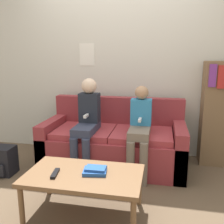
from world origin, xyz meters
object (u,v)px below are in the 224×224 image
object	(u,v)px
person_left	(87,119)
person_right	(140,127)
tv_remote	(55,173)
backpack	(1,161)
couch	(114,143)
coffee_table	(84,178)
bookshelf	(223,114)

from	to	relation	value
person_left	person_right	distance (m)	0.63
tv_remote	backpack	size ratio (longest dim) A/B	0.52
couch	person_left	size ratio (longest dim) A/B	1.57
person_left	tv_remote	distance (m)	0.99
coffee_table	backpack	bearing A→B (deg)	155.28
couch	coffee_table	size ratio (longest dim) A/B	1.76
coffee_table	bookshelf	xyz separation A→B (m)	(1.38, 1.38, 0.31)
bookshelf	backpack	bearing A→B (deg)	-162.03
person_left	person_right	xyz separation A→B (m)	(0.63, -0.01, -0.05)
couch	backpack	size ratio (longest dim) A/B	5.20
couch	tv_remote	world-z (taller)	couch
couch	tv_remote	size ratio (longest dim) A/B	9.91
couch	bookshelf	size ratio (longest dim) A/B	1.33
couch	backpack	xyz separation A→B (m)	(-1.24, -0.53, -0.12)
person_right	coffee_table	bearing A→B (deg)	-114.02
tv_remote	bookshelf	distance (m)	2.18
person_left	tv_remote	size ratio (longest dim) A/B	6.31
coffee_table	tv_remote	xyz separation A→B (m)	(-0.23, -0.07, 0.05)
person_right	tv_remote	size ratio (longest dim) A/B	5.87
couch	bookshelf	world-z (taller)	bookshelf
bookshelf	backpack	size ratio (longest dim) A/B	3.91
coffee_table	person_left	distance (m)	0.96
couch	bookshelf	bearing A→B (deg)	12.86
couch	tv_remote	xyz separation A→B (m)	(-0.28, -1.15, 0.11)
couch	backpack	world-z (taller)	couch
bookshelf	person_right	bearing A→B (deg)	-152.93
bookshelf	backpack	world-z (taller)	bookshelf
person_left	bookshelf	distance (m)	1.69
person_right	tv_remote	xyz separation A→B (m)	(-0.62, -0.94, -0.18)
person_left	tv_remote	world-z (taller)	person_left
coffee_table	backpack	distance (m)	1.32
coffee_table	tv_remote	world-z (taller)	tv_remote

